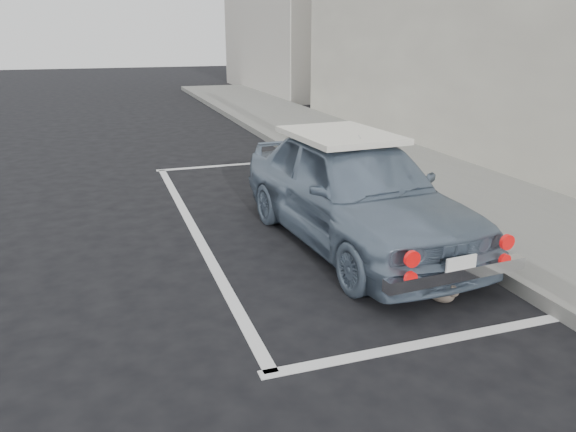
{
  "coord_description": "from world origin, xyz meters",
  "views": [
    {
      "loc": [
        -1.98,
        -4.04,
        2.49
      ],
      "look_at": [
        -0.27,
        0.96,
        0.75
      ],
      "focal_mm": 35.0,
      "sensor_mm": 36.0,
      "label": 1
    }
  ],
  "objects": [
    {
      "name": "retro_coupe",
      "position": [
        0.88,
        1.86,
        0.68
      ],
      "size": [
        1.87,
        4.08,
        1.35
      ],
      "rotation": [
        0.0,
        0.0,
        0.07
      ],
      "color": "slate",
      "rests_on": "ground"
    },
    {
      "name": "pline_front",
      "position": [
        0.5,
        6.5,
        0.0
      ],
      "size": [
        3.0,
        0.12,
        0.01
      ],
      "primitive_type": "cube",
      "color": "silver",
      "rests_on": "ground"
    },
    {
      "name": "pline_side",
      "position": [
        -0.9,
        3.0,
        0.0
      ],
      "size": [
        0.12,
        7.0,
        0.01
      ],
      "primitive_type": "cube",
      "color": "silver",
      "rests_on": "ground"
    },
    {
      "name": "ground",
      "position": [
        0.0,
        0.0,
        0.0
      ],
      "size": [
        80.0,
        80.0,
        0.0
      ],
      "primitive_type": "plane",
      "color": "black",
      "rests_on": "ground"
    },
    {
      "name": "sidewalk",
      "position": [
        3.2,
        2.0,
        0.07
      ],
      "size": [
        2.8,
        40.0,
        0.15
      ],
      "primitive_type": "cube",
      "color": "slate",
      "rests_on": "ground"
    },
    {
      "name": "pline_rear",
      "position": [
        0.5,
        -0.5,
        0.0
      ],
      "size": [
        3.0,
        0.12,
        0.01
      ],
      "primitive_type": "cube",
      "color": "silver",
      "rests_on": "ground"
    },
    {
      "name": "cat",
      "position": [
        1.01,
        0.12,
        0.11
      ],
      "size": [
        0.3,
        0.41,
        0.23
      ],
      "rotation": [
        0.0,
        0.0,
        0.44
      ],
      "color": "#6B5C51",
      "rests_on": "ground"
    }
  ]
}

